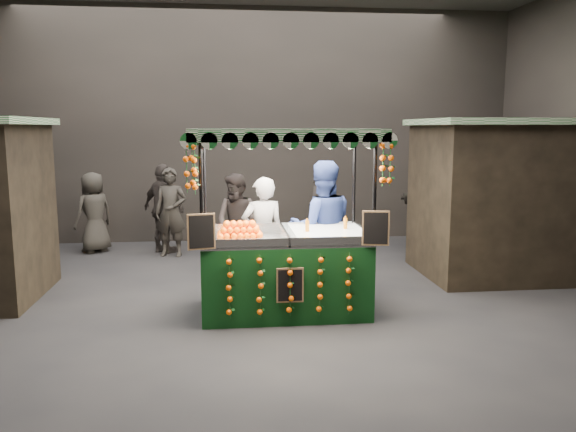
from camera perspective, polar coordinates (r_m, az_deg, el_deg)
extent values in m
plane|color=black|center=(7.87, -3.91, -9.38)|extent=(12.00, 12.00, 0.00)
cube|color=black|center=(12.48, -5.07, 8.97)|extent=(12.00, 0.10, 5.00)
cube|color=black|center=(2.49, 0.71, 9.92)|extent=(12.00, 0.10, 5.00)
cube|color=black|center=(10.21, 21.11, 1.43)|extent=(2.80, 2.00, 2.50)
cube|color=#11511B|center=(10.14, 21.52, 8.74)|extent=(3.00, 2.20, 0.10)
cube|color=black|center=(7.66, -0.34, -6.02)|extent=(2.17, 1.18, 0.98)
cube|color=silver|center=(7.55, -0.35, -2.26)|extent=(2.17, 1.18, 0.04)
cylinder|color=black|center=(6.93, -8.55, -1.87)|extent=(0.05, 0.05, 2.36)
cylinder|color=black|center=(7.16, 8.55, -1.52)|extent=(0.05, 0.05, 2.36)
cylinder|color=black|center=(8.03, -8.27, -0.40)|extent=(0.05, 0.05, 2.36)
cylinder|color=black|center=(8.24, 6.54, -0.14)|extent=(0.05, 0.05, 2.36)
cube|color=#11511B|center=(7.41, -0.36, 8.41)|extent=(2.41, 1.43, 0.08)
cube|color=white|center=(7.62, 4.08, -1.73)|extent=(0.97, 1.06, 0.08)
cube|color=black|center=(6.86, -8.66, -1.56)|extent=(0.33, 0.09, 0.43)
cube|color=black|center=(7.10, 8.75, -1.21)|extent=(0.33, 0.09, 0.43)
cube|color=black|center=(7.05, 0.20, -6.94)|extent=(0.33, 0.02, 0.43)
imported|color=gray|center=(8.43, -2.52, -2.00)|extent=(0.70, 0.52, 1.75)
imported|color=navy|center=(8.37, 3.43, -1.26)|extent=(0.99, 0.78, 1.99)
imported|color=#282420|center=(11.15, -11.64, 0.37)|extent=(0.69, 0.52, 1.71)
imported|color=#2E2625|center=(9.78, -5.05, -0.70)|extent=(1.04, 0.98, 1.69)
imported|color=#2E2826|center=(11.48, -12.30, 0.73)|extent=(1.07, 0.99, 1.76)
imported|color=#2B2422|center=(11.83, 13.92, 0.81)|extent=(1.27, 0.99, 1.73)
imported|color=#2C2924|center=(11.93, -18.83, 0.34)|extent=(0.92, 0.90, 1.60)
imported|color=black|center=(11.40, 13.75, 0.92)|extent=(1.24, 1.82, 1.88)
imported|color=#2C2623|center=(11.93, 2.95, 0.79)|extent=(0.42, 0.60, 1.59)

